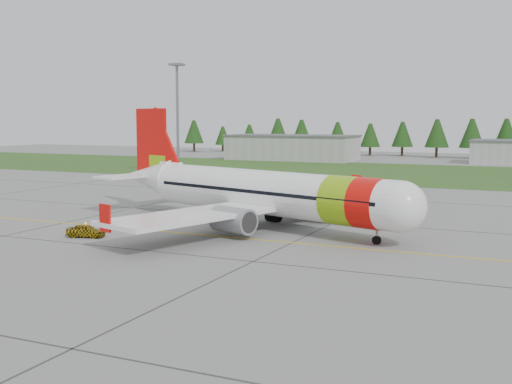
% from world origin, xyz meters
% --- Properties ---
extents(ground, '(320.00, 320.00, 0.00)m').
position_xyz_m(ground, '(0.00, 0.00, 0.00)').
color(ground, gray).
rests_on(ground, ground).
extents(aircraft, '(37.56, 35.56, 11.73)m').
position_xyz_m(aircraft, '(4.26, 14.37, 3.38)').
color(aircraft, white).
rests_on(aircraft, ground).
extents(follow_me_car, '(1.50, 1.65, 3.46)m').
position_xyz_m(follow_me_car, '(-7.79, 2.67, 1.73)').
color(follow_me_car, gold).
rests_on(follow_me_car, ground).
extents(service_van, '(1.84, 1.80, 4.11)m').
position_xyz_m(service_van, '(-16.67, 51.72, 2.06)').
color(service_van, silver).
rests_on(service_van, ground).
extents(grass_strip, '(320.00, 50.00, 0.03)m').
position_xyz_m(grass_strip, '(0.00, 82.00, 0.01)').
color(grass_strip, '#30561E').
rests_on(grass_strip, ground).
extents(taxi_guideline, '(120.00, 0.25, 0.02)m').
position_xyz_m(taxi_guideline, '(0.00, 8.00, 0.01)').
color(taxi_guideline, gold).
rests_on(taxi_guideline, ground).
extents(hangar_west, '(32.00, 14.00, 6.00)m').
position_xyz_m(hangar_west, '(-30.00, 110.00, 3.00)').
color(hangar_west, '#A8A8A3').
rests_on(hangar_west, ground).
extents(floodlight_mast, '(0.50, 0.50, 20.00)m').
position_xyz_m(floodlight_mast, '(-32.00, 58.00, 10.00)').
color(floodlight_mast, slate).
rests_on(floodlight_mast, ground).
extents(treeline, '(160.00, 8.00, 10.00)m').
position_xyz_m(treeline, '(0.00, 138.00, 5.00)').
color(treeline, '#1C3F14').
rests_on(treeline, ground).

